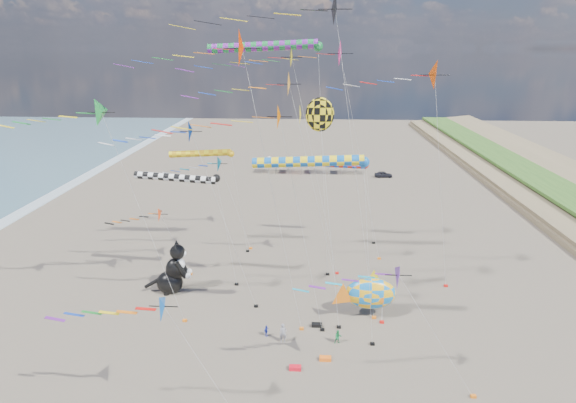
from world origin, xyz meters
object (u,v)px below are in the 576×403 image
(cat_inflatable, at_px, (171,267))
(person_adult, at_px, (283,333))
(parked_car, at_px, (383,174))
(fish_inflatable, at_px, (370,293))
(child_blue, at_px, (266,331))
(child_green, at_px, (338,337))

(cat_inflatable, relative_size, person_adult, 3.17)
(parked_car, bearing_deg, person_adult, 161.34)
(fish_inflatable, height_order, person_adult, fish_inflatable)
(child_blue, distance_m, parked_car, 52.51)
(person_adult, bearing_deg, child_blue, 145.03)
(child_blue, bearing_deg, parked_car, 17.06)
(child_green, bearing_deg, cat_inflatable, 140.09)
(fish_inflatable, xyz_separation_m, child_blue, (-8.81, -3.40, -1.84))
(cat_inflatable, relative_size, child_green, 4.40)
(cat_inflatable, distance_m, child_blue, 12.13)
(child_green, bearing_deg, fish_inflatable, 39.61)
(cat_inflatable, bearing_deg, parked_car, 50.30)
(child_blue, height_order, parked_car, parked_car)
(fish_inflatable, distance_m, parked_car, 47.04)
(child_blue, relative_size, parked_car, 0.31)
(cat_inflatable, relative_size, child_blue, 5.26)
(cat_inflatable, xyz_separation_m, fish_inflatable, (18.65, -3.36, -0.30))
(cat_inflatable, distance_m, person_adult, 13.65)
(person_adult, relative_size, parked_car, 0.51)
(cat_inflatable, height_order, child_blue, cat_inflatable)
(fish_inflatable, relative_size, child_blue, 5.96)
(fish_inflatable, height_order, parked_car, fish_inflatable)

